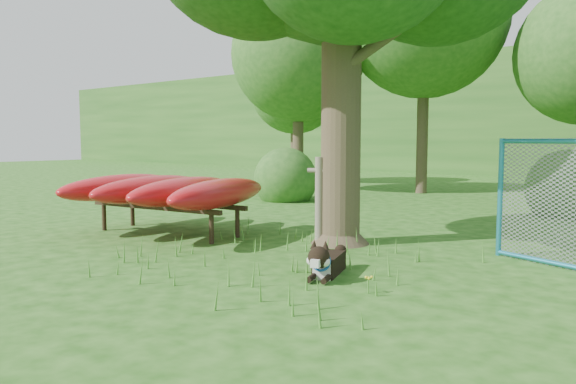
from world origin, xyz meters
The scene contains 10 objects.
ground centered at (0.00, 0.00, 0.00)m, with size 80.00×80.00×0.00m, color #1A4C0F.
wooden_post centered at (-0.33, 2.66, 0.76)m, with size 0.39×0.21×1.44m.
kayak_rack centered at (-3.07, 1.74, 0.80)m, with size 3.83×3.41×1.05m.
husky_dog centered at (1.05, 0.91, 0.18)m, with size 0.58×1.14×0.52m.
wildflower_clump centered at (1.86, 0.58, 0.16)m, with size 0.09×0.08×0.20m.
bg_tree_a centered at (-6.50, 10.00, 4.48)m, with size 4.40×4.40×6.70m.
bg_tree_b centered at (-3.00, 12.00, 5.61)m, with size 5.20×5.20×8.22m.
bg_tree_f centered at (-9.00, 13.00, 3.73)m, with size 3.60×3.60×5.55m.
shrub_left centered at (-5.00, 7.50, 0.00)m, with size 1.80×1.80×1.80m, color #27581C.
shrub_mid centered at (2.00, 9.00, 0.00)m, with size 1.80×1.80×1.80m, color #27581C.
Camera 1 is at (5.04, -4.77, 1.72)m, focal length 35.00 mm.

